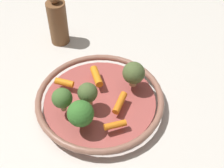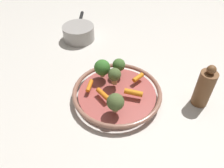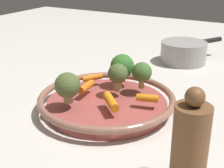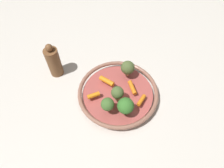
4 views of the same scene
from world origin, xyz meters
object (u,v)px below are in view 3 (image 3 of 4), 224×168
broccoli_floret_mid (118,74)px  broccoli_floret_small (67,86)px  broccoli_floret_large (122,66)px  baby_carrot_left (92,78)px  serving_bowl (107,102)px  broccoli_floret_edge (142,73)px  baby_carrot_center (148,98)px  baby_carrot_near_rim (111,102)px  pepper_mill (190,144)px  baby_carrot_right (86,87)px  saucepan (184,52)px

broccoli_floret_mid → broccoli_floret_small: size_ratio=0.97×
broccoli_floret_mid → broccoli_floret_large: broccoli_floret_large is taller
broccoli_floret_large → baby_carrot_left: bearing=-65.2°
serving_bowl → broccoli_floret_large: 0.11m
broccoli_floret_small → broccoli_floret_edge: bearing=145.7°
baby_carrot_center → broccoli_floret_edge: (-0.06, -0.04, 0.03)m
broccoli_floret_edge → broccoli_floret_large: broccoli_floret_large is taller
broccoli_floret_large → broccoli_floret_edge: bearing=75.0°
broccoli_floret_mid → broccoli_floret_edge: (-0.04, 0.04, -0.00)m
serving_bowl → baby_carrot_near_rim: size_ratio=5.00×
baby_carrot_near_rim → broccoli_floret_small: size_ratio=0.94×
broccoli_floret_mid → serving_bowl: bearing=-15.7°
broccoli_floret_mid → baby_carrot_center: bearing=74.5°
broccoli_floret_edge → pepper_mill: bearing=38.3°
baby_carrot_left → pepper_mill: bearing=54.9°
baby_carrot_right → broccoli_floret_small: broccoli_floret_small is taller
serving_bowl → broccoli_floret_large: size_ratio=4.50×
baby_carrot_left → broccoli_floret_mid: size_ratio=0.77×
pepper_mill → broccoli_floret_mid: bearing=-130.6°
broccoli_floret_large → pepper_mill: 0.35m
broccoli_floret_large → baby_carrot_center: bearing=52.3°
serving_bowl → baby_carrot_center: baby_carrot_center is taller
baby_carrot_right → baby_carrot_near_rim: bearing=63.0°
serving_bowl → broccoli_floret_edge: bearing=145.5°
broccoli_floret_mid → broccoli_floret_small: (0.11, -0.06, -0.00)m
broccoli_floret_small → saucepan: broccoli_floret_small is taller
baby_carrot_right → broccoli_floret_edge: 0.13m
baby_carrot_center → broccoli_floret_small: (0.09, -0.14, 0.03)m
saucepan → baby_carrot_left: bearing=-17.7°
baby_carrot_center → saucepan: bearing=-172.8°
serving_bowl → pepper_mill: (0.16, 0.24, 0.05)m
broccoli_floret_edge → baby_carrot_left: bearing=-83.3°
broccoli_floret_mid → baby_carrot_left: bearing=-106.5°
serving_bowl → baby_carrot_right: baby_carrot_right is taller
serving_bowl → baby_carrot_right: size_ratio=5.35×
serving_bowl → baby_carrot_left: baby_carrot_left is taller
baby_carrot_right → serving_bowl: bearing=89.0°
baby_carrot_near_rim → saucepan: saucepan is taller
serving_bowl → baby_carrot_near_rim: 0.06m
broccoli_floret_large → saucepan: size_ratio=0.31×
broccoli_floret_small → pepper_mill: size_ratio=0.41×
broccoli_floret_edge → baby_carrot_right: bearing=-55.2°
serving_bowl → broccoli_floret_mid: 0.07m
broccoli_floret_small → broccoli_floret_edge: size_ratio=1.06×
broccoli_floret_mid → pepper_mill: bearing=49.4°
baby_carrot_center → broccoli_floret_small: bearing=-59.5°
broccoli_floret_small → broccoli_floret_large: 0.17m
baby_carrot_center → pepper_mill: bearing=39.6°
saucepan → baby_carrot_center: bearing=7.2°
broccoli_floret_large → saucepan: 0.34m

